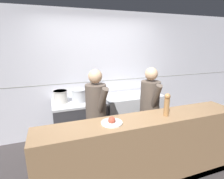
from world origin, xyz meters
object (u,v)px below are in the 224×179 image
Objects in this scene: plated_dish_main at (112,122)px; chef_head_cook at (96,113)px; braising_pot at (94,95)px; mixing_bowl_steel at (127,94)px; stock_pot at (61,96)px; oven_range at (80,122)px; chefs_knife at (145,96)px; pepper_mill at (167,104)px; sauce_pot at (79,95)px; chef_sous at (149,108)px.

plated_dish_main is 0.69m from chef_head_cook.
chef_head_cook is (-0.02, 0.67, -0.15)m from plated_dish_main.
mixing_bowl_steel is (0.70, -0.03, -0.03)m from braising_pot.
braising_pot is at bearing 0.78° from stock_pot.
chefs_knife reaches higher than oven_range.
braising_pot is 1.16× the size of plated_dish_main.
braising_pot is 1.61m from pepper_mill.
chefs_knife is at bearing -6.42° from sauce_pot.
oven_range is 3.81× the size of plated_dish_main.
chef_sous is (-0.27, -0.63, -0.01)m from chefs_knife.
sauce_pot reaches higher than braising_pot.
stock_pot is 0.17× the size of chef_head_cook.
pepper_mill is at bearing -1.69° from plated_dish_main.
mixing_bowl_steel is 0.38m from chefs_knife.
stock_pot is 1.01× the size of plated_dish_main.
pepper_mill is (0.77, -0.02, 0.14)m from plated_dish_main.
sauce_pot is 0.88× the size of braising_pot.
pepper_mill is 0.70m from chef_sous.
chef_sous is (0.06, -0.82, -0.04)m from mixing_bowl_steel.
oven_range is 0.61m from braising_pot.
oven_range is 3.48× the size of mixing_bowl_steel.
plated_dish_main is (0.18, -1.40, 0.60)m from oven_range.
mixing_bowl_steel is at bearing 27.77° from chef_head_cook.
chef_sous reaches higher than sauce_pot.
plated_dish_main is 0.17× the size of chef_head_cook.
oven_range is at bearing -179.00° from mixing_bowl_steel.
oven_range is 1.86m from pepper_mill.
braising_pot is (0.32, 0.07, -0.05)m from sauce_pot.
pepper_mill is at bearing -92.89° from mixing_bowl_steel.
pepper_mill is at bearing -107.69° from chefs_knife.
stock_pot is at bearing 179.12° from mixing_bowl_steel.
pepper_mill reaches higher than mixing_bowl_steel.
chef_sous is at bearing -35.90° from sauce_pot.
chef_sous reaches higher than pepper_mill.
braising_pot is 0.92× the size of chefs_knife.
stock_pot is 0.87× the size of braising_pot.
stock_pot is 1.94m from pepper_mill.
pepper_mill is (-0.40, -1.25, 0.29)m from chefs_knife.
chef_head_cook reaches higher than sauce_pot.
chef_sous is at bearing -30.81° from stock_pot.
braising_pot is 1.06× the size of mixing_bowl_steel.
chef_head_cook reaches higher than plated_dish_main.
chefs_knife is 1.34m from pepper_mill.
plated_dish_main is at bearing -133.58° from chefs_knife.
chef_head_cook reaches higher than mixing_bowl_steel.
mixing_bowl_steel is at bearing -2.40° from braising_pot.
stock_pot is 0.98× the size of sauce_pot.
plated_dish_main is 0.84× the size of pepper_mill.
braising_pot is (0.32, 0.05, 0.51)m from oven_range.
plated_dish_main is at bearing -139.47° from chef_sous.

